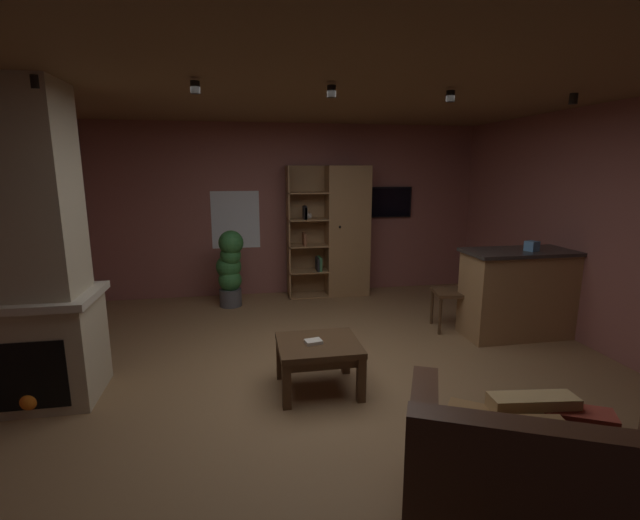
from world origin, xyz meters
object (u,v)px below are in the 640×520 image
object	(u,v)px
leather_couch	(547,487)
tissue_box	(532,246)
kitchen_bar_counter	(528,293)
dining_chair	(459,287)
wall_mounted_tv	(385,202)
bookshelf_cabinet	(342,232)
coffee_table	(319,352)
table_book_0	(313,342)
potted_floor_plant	(230,267)
stone_fireplace	(30,265)

from	to	relation	value
leather_couch	tissue_box	bearing A→B (deg)	57.00
kitchen_bar_counter	dining_chair	world-z (taller)	kitchen_bar_counter
kitchen_bar_counter	wall_mounted_tv	distance (m)	2.63
tissue_box	wall_mounted_tv	distance (m)	2.54
bookshelf_cabinet	wall_mounted_tv	xyz separation A→B (m)	(0.75, 0.21, 0.42)
tissue_box	coffee_table	world-z (taller)	tissue_box
bookshelf_cabinet	tissue_box	size ratio (longest dim) A/B	16.27
bookshelf_cabinet	table_book_0	world-z (taller)	bookshelf_cabinet
kitchen_bar_counter	leather_couch	world-z (taller)	kitchen_bar_counter
tissue_box	table_book_0	distance (m)	2.79
table_book_0	leather_couch	bearing A→B (deg)	-62.88
kitchen_bar_counter	table_book_0	size ratio (longest dim) A/B	11.03
bookshelf_cabinet	dining_chair	xyz separation A→B (m)	(1.03, -1.76, -0.44)
coffee_table	potted_floor_plant	distance (m)	2.73
coffee_table	dining_chair	xyz separation A→B (m)	(1.91, 1.17, 0.18)
coffee_table	bookshelf_cabinet	bearing A→B (deg)	73.27
kitchen_bar_counter	leather_couch	bearing A→B (deg)	-123.28
stone_fireplace	dining_chair	bearing A→B (deg)	12.18
leather_couch	potted_floor_plant	distance (m)	4.71
kitchen_bar_counter	dining_chair	bearing A→B (deg)	156.05
stone_fireplace	leather_couch	bearing A→B (deg)	-33.16
leather_couch	coffee_table	size ratio (longest dim) A/B	2.40
bookshelf_cabinet	kitchen_bar_counter	distance (m)	2.74
stone_fireplace	leather_couch	xyz separation A→B (m)	(3.16, -2.06, -0.85)
potted_floor_plant	wall_mounted_tv	bearing A→B (deg)	12.41
table_book_0	potted_floor_plant	xyz separation A→B (m)	(-0.74, 2.62, 0.12)
stone_fireplace	kitchen_bar_counter	distance (m)	4.98
bookshelf_cabinet	wall_mounted_tv	world-z (taller)	bookshelf_cabinet
tissue_box	wall_mounted_tv	world-z (taller)	wall_mounted_tv
kitchen_bar_counter	table_book_0	world-z (taller)	kitchen_bar_counter
table_book_0	coffee_table	bearing A→B (deg)	13.92
table_book_0	dining_chair	xyz separation A→B (m)	(1.96, 1.18, 0.08)
leather_couch	table_book_0	distance (m)	2.01
leather_couch	coffee_table	xyz separation A→B (m)	(-0.87, 1.80, 0.04)
coffee_table	table_book_0	size ratio (longest dim) A/B	5.04
leather_couch	dining_chair	xyz separation A→B (m)	(1.05, 2.97, 0.22)
bookshelf_cabinet	leather_couch	xyz separation A→B (m)	(-0.01, -4.73, -0.66)
leather_couch	stone_fireplace	bearing A→B (deg)	146.84
leather_couch	wall_mounted_tv	distance (m)	5.11
stone_fireplace	kitchen_bar_counter	world-z (taller)	stone_fireplace
potted_floor_plant	coffee_table	bearing A→B (deg)	-73.22
table_book_0	stone_fireplace	bearing A→B (deg)	172.95
tissue_box	potted_floor_plant	world-z (taller)	tissue_box
leather_couch	dining_chair	distance (m)	3.16
bookshelf_cabinet	leather_couch	size ratio (longest dim) A/B	1.16
wall_mounted_tv	potted_floor_plant	bearing A→B (deg)	-167.59
leather_couch	coffee_table	distance (m)	2.00
potted_floor_plant	wall_mounted_tv	size ratio (longest dim) A/B	1.28
stone_fireplace	bookshelf_cabinet	xyz separation A→B (m)	(3.17, 2.66, -0.19)
kitchen_bar_counter	table_book_0	bearing A→B (deg)	-161.82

